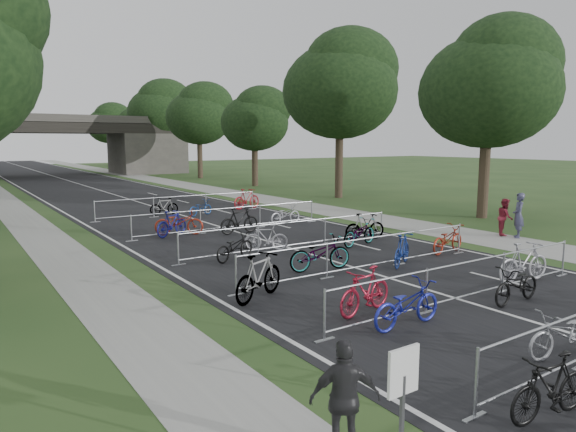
{
  "coord_description": "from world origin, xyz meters",
  "views": [
    {
      "loc": [
        -10.86,
        -0.72,
        4.07
      ],
      "look_at": [
        0.52,
        16.11,
        1.1
      ],
      "focal_mm": 32.0,
      "sensor_mm": 36.0,
      "label": 1
    }
  ],
  "objects_px": {
    "pedestrian_c": "(345,399)",
    "overpass_bridge": "(51,146)",
    "park_sign": "(403,395)",
    "pedestrian_b": "(505,217)",
    "pedestrian_a": "(518,216)"
  },
  "relations": [
    {
      "from": "pedestrian_b",
      "to": "pedestrian_c",
      "type": "distance_m",
      "value": 17.98
    },
    {
      "from": "pedestrian_a",
      "to": "pedestrian_b",
      "type": "xyz_separation_m",
      "value": [
        0.0,
        0.62,
        -0.15
      ]
    },
    {
      "from": "park_sign",
      "to": "pedestrian_c",
      "type": "xyz_separation_m",
      "value": [
        0.0,
        0.98,
        -0.48
      ]
    },
    {
      "from": "pedestrian_a",
      "to": "pedestrian_b",
      "type": "height_order",
      "value": "pedestrian_a"
    },
    {
      "from": "overpass_bridge",
      "to": "park_sign",
      "type": "distance_m",
      "value": 62.41
    },
    {
      "from": "pedestrian_c",
      "to": "pedestrian_b",
      "type": "bearing_deg",
      "value": -124.0
    },
    {
      "from": "pedestrian_b",
      "to": "pedestrian_c",
      "type": "xyz_separation_m",
      "value": [
        -16.0,
        -8.21,
        -0.02
      ]
    },
    {
      "from": "overpass_bridge",
      "to": "pedestrian_a",
      "type": "distance_m",
      "value": 54.28
    },
    {
      "from": "park_sign",
      "to": "pedestrian_a",
      "type": "distance_m",
      "value": 18.15
    },
    {
      "from": "overpass_bridge",
      "to": "pedestrian_b",
      "type": "xyz_separation_m",
      "value": [
        9.2,
        -52.81,
        -2.73
      ]
    },
    {
      "from": "overpass_bridge",
      "to": "pedestrian_c",
      "type": "bearing_deg",
      "value": -96.36
    },
    {
      "from": "overpass_bridge",
      "to": "pedestrian_b",
      "type": "height_order",
      "value": "overpass_bridge"
    },
    {
      "from": "park_sign",
      "to": "pedestrian_b",
      "type": "xyz_separation_m",
      "value": [
        16.0,
        9.19,
        -0.46
      ]
    },
    {
      "from": "pedestrian_a",
      "to": "park_sign",
      "type": "bearing_deg",
      "value": -12.61
    },
    {
      "from": "pedestrian_c",
      "to": "overpass_bridge",
      "type": "bearing_deg",
      "value": -67.51
    }
  ]
}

